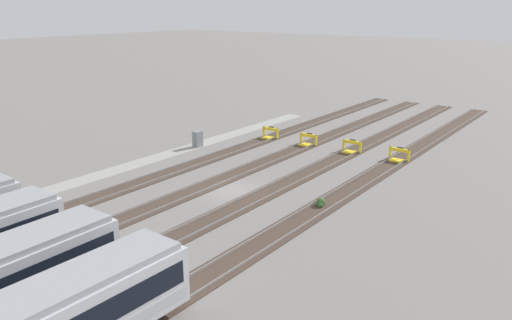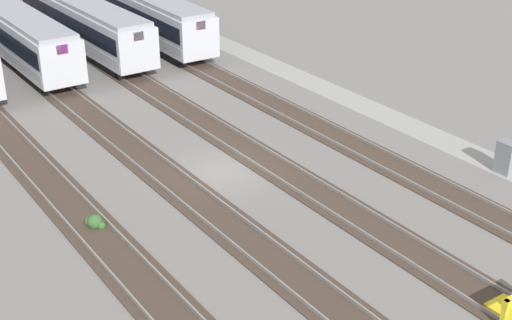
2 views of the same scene
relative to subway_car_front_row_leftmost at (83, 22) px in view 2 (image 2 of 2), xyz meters
The scene contains 11 objects.
ground_plane 22.94m from the subway_car_front_row_leftmost, behind, with size 400.00×400.00×0.00m, color gray.
service_walkway 24.56m from the subway_car_front_row_leftmost, 158.13° to the right, with size 54.00×2.00×0.01m, color #9E9E93.
rail_track_nearest 23.30m from the subway_car_front_row_leftmost, 168.13° to the right, with size 90.00×2.23×0.21m.
rail_track_near_inner 22.80m from the subway_car_front_row_leftmost, behind, with size 90.00×2.24×0.21m.
rail_track_middle 23.32m from the subway_car_front_row_leftmost, 167.87° to the left, with size 90.00×2.24×0.21m.
rail_track_far_inner 24.79m from the subway_car_front_row_leftmost, 156.85° to the left, with size 90.00×2.23×0.21m.
subway_car_front_row_leftmost is the anchor object (origin of this frame).
subway_car_front_row_left_inner 4.89m from the subway_car_front_row_leftmost, 90.00° to the left, with size 18.02×2.96×3.70m.
subway_car_front_row_rightmost 4.79m from the subway_car_front_row_leftmost, 90.00° to the right, with size 18.05×3.14×3.70m.
electrical_cabinet 31.74m from the subway_car_front_row_leftmost, 164.07° to the right, with size 0.90×0.73×1.60m.
weed_clump 25.98m from the subway_car_front_row_leftmost, 158.45° to the left, with size 0.92×0.70×0.64m.
Camera 2 is at (-26.16, 15.99, 15.36)m, focal length 50.00 mm.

